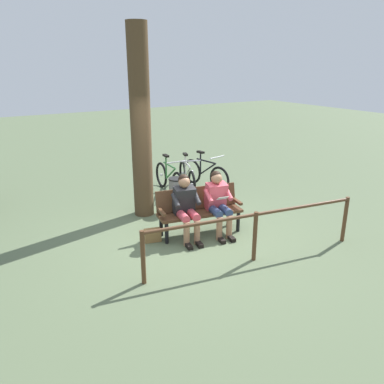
{
  "coord_description": "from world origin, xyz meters",
  "views": [
    {
      "loc": [
        3.3,
        5.48,
        3.11
      ],
      "look_at": [
        -0.27,
        -0.45,
        0.75
      ],
      "focal_mm": 35.75,
      "sensor_mm": 36.0,
      "label": 1
    }
  ],
  "objects_px": {
    "bicycle_orange": "(205,174)",
    "tree_trunk": "(141,125)",
    "bicycle_purple": "(187,177)",
    "bench": "(199,207)",
    "person_companion": "(186,204)",
    "handbag": "(153,235)",
    "person_reading": "(218,200)",
    "litter_bin": "(177,194)",
    "bicycle_silver": "(169,179)"
  },
  "relations": [
    {
      "from": "litter_bin",
      "to": "bicycle_purple",
      "type": "bearing_deg",
      "value": -130.13
    },
    {
      "from": "person_reading",
      "to": "litter_bin",
      "type": "distance_m",
      "value": 1.48
    },
    {
      "from": "bicycle_orange",
      "to": "person_companion",
      "type": "bearing_deg",
      "value": -50.64
    },
    {
      "from": "person_reading",
      "to": "litter_bin",
      "type": "bearing_deg",
      "value": -76.56
    },
    {
      "from": "handbag",
      "to": "litter_bin",
      "type": "bearing_deg",
      "value": -134.79
    },
    {
      "from": "handbag",
      "to": "litter_bin",
      "type": "distance_m",
      "value": 1.63
    },
    {
      "from": "tree_trunk",
      "to": "bicycle_orange",
      "type": "relative_size",
      "value": 2.32
    },
    {
      "from": "bench",
      "to": "bicycle_orange",
      "type": "relative_size",
      "value": 1.0
    },
    {
      "from": "bench",
      "to": "handbag",
      "type": "bearing_deg",
      "value": 4.93
    },
    {
      "from": "bicycle_orange",
      "to": "bicycle_silver",
      "type": "height_order",
      "value": "same"
    },
    {
      "from": "handbag",
      "to": "bicycle_purple",
      "type": "relative_size",
      "value": 0.19
    },
    {
      "from": "bench",
      "to": "bicycle_silver",
      "type": "bearing_deg",
      "value": -94.76
    },
    {
      "from": "litter_bin",
      "to": "bicycle_silver",
      "type": "relative_size",
      "value": 0.44
    },
    {
      "from": "bench",
      "to": "litter_bin",
      "type": "height_order",
      "value": "bench"
    },
    {
      "from": "bench",
      "to": "handbag",
      "type": "xyz_separation_m",
      "value": [
        0.94,
        -0.08,
        -0.39
      ]
    },
    {
      "from": "bench",
      "to": "bicycle_purple",
      "type": "height_order",
      "value": "bicycle_purple"
    },
    {
      "from": "person_companion",
      "to": "litter_bin",
      "type": "height_order",
      "value": "person_companion"
    },
    {
      "from": "person_companion",
      "to": "bicycle_silver",
      "type": "distance_m",
      "value": 2.67
    },
    {
      "from": "tree_trunk",
      "to": "bicycle_silver",
      "type": "bearing_deg",
      "value": -139.29
    },
    {
      "from": "tree_trunk",
      "to": "bicycle_purple",
      "type": "relative_size",
      "value": 2.37
    },
    {
      "from": "tree_trunk",
      "to": "litter_bin",
      "type": "distance_m",
      "value": 1.72
    },
    {
      "from": "person_companion",
      "to": "bicycle_orange",
      "type": "distance_m",
      "value": 3.09
    },
    {
      "from": "litter_bin",
      "to": "person_companion",
      "type": "bearing_deg",
      "value": 67.92
    },
    {
      "from": "handbag",
      "to": "bicycle_purple",
      "type": "height_order",
      "value": "bicycle_purple"
    },
    {
      "from": "handbag",
      "to": "bicycle_orange",
      "type": "height_order",
      "value": "bicycle_orange"
    },
    {
      "from": "person_companion",
      "to": "handbag",
      "type": "xyz_separation_m",
      "value": [
        0.6,
        -0.19,
        -0.54
      ]
    },
    {
      "from": "bench",
      "to": "bicycle_orange",
      "type": "height_order",
      "value": "bicycle_orange"
    },
    {
      "from": "bench",
      "to": "litter_bin",
      "type": "bearing_deg",
      "value": -89.38
    },
    {
      "from": "person_reading",
      "to": "person_companion",
      "type": "height_order",
      "value": "same"
    },
    {
      "from": "bicycle_orange",
      "to": "tree_trunk",
      "type": "bearing_deg",
      "value": -78.98
    },
    {
      "from": "person_reading",
      "to": "bicycle_purple",
      "type": "bearing_deg",
      "value": -97.5
    },
    {
      "from": "bicycle_purple",
      "to": "person_companion",
      "type": "bearing_deg",
      "value": -13.38
    },
    {
      "from": "person_reading",
      "to": "bicycle_orange",
      "type": "relative_size",
      "value": 0.72
    },
    {
      "from": "bicycle_purple",
      "to": "tree_trunk",
      "type": "bearing_deg",
      "value": -44.06
    },
    {
      "from": "person_reading",
      "to": "handbag",
      "type": "height_order",
      "value": "person_reading"
    },
    {
      "from": "bench",
      "to": "person_companion",
      "type": "height_order",
      "value": "person_companion"
    },
    {
      "from": "bench",
      "to": "tree_trunk",
      "type": "xyz_separation_m",
      "value": [
        0.51,
        -1.4,
        1.42
      ]
    },
    {
      "from": "bench",
      "to": "bicycle_purple",
      "type": "relative_size",
      "value": 1.02
    },
    {
      "from": "bench",
      "to": "person_reading",
      "type": "xyz_separation_m",
      "value": [
        -0.29,
        0.22,
        0.16
      ]
    },
    {
      "from": "person_reading",
      "to": "bicycle_orange",
      "type": "distance_m",
      "value": 2.83
    },
    {
      "from": "tree_trunk",
      "to": "bicycle_purple",
      "type": "height_order",
      "value": "tree_trunk"
    },
    {
      "from": "handbag",
      "to": "tree_trunk",
      "type": "xyz_separation_m",
      "value": [
        -0.43,
        -1.32,
        1.8
      ]
    },
    {
      "from": "bicycle_orange",
      "to": "bench",
      "type": "bearing_deg",
      "value": -46.64
    },
    {
      "from": "person_reading",
      "to": "litter_bin",
      "type": "xyz_separation_m",
      "value": [
        0.09,
        -1.45,
        -0.3
      ]
    },
    {
      "from": "litter_bin",
      "to": "bicycle_purple",
      "type": "height_order",
      "value": "bicycle_purple"
    },
    {
      "from": "person_companion",
      "to": "bicycle_silver",
      "type": "height_order",
      "value": "person_companion"
    },
    {
      "from": "person_reading",
      "to": "bicycle_silver",
      "type": "xyz_separation_m",
      "value": [
        -0.33,
        -2.59,
        -0.31
      ]
    },
    {
      "from": "person_reading",
      "to": "tree_trunk",
      "type": "distance_m",
      "value": 2.2
    },
    {
      "from": "handbag",
      "to": "bicycle_purple",
      "type": "distance_m",
      "value": 2.96
    },
    {
      "from": "person_companion",
      "to": "tree_trunk",
      "type": "distance_m",
      "value": 1.97
    }
  ]
}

